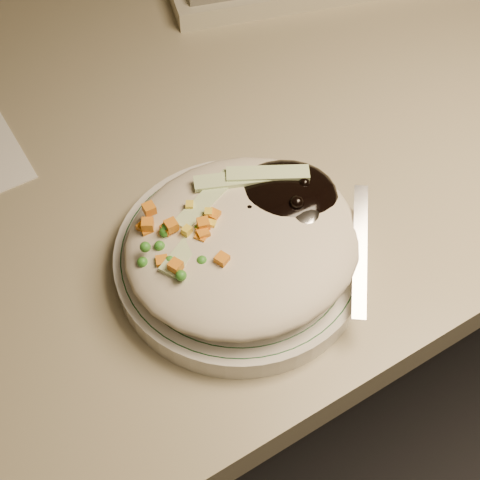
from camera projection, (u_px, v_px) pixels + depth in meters
desk at (217, 208)px, 0.86m from camera, size 1.40×0.70×0.74m
plate at (240, 259)px, 0.56m from camera, size 0.21×0.21×0.02m
plate_rim at (240, 252)px, 0.55m from camera, size 0.20×0.20×0.00m
meal at (245, 234)px, 0.53m from camera, size 0.21×0.19×0.05m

